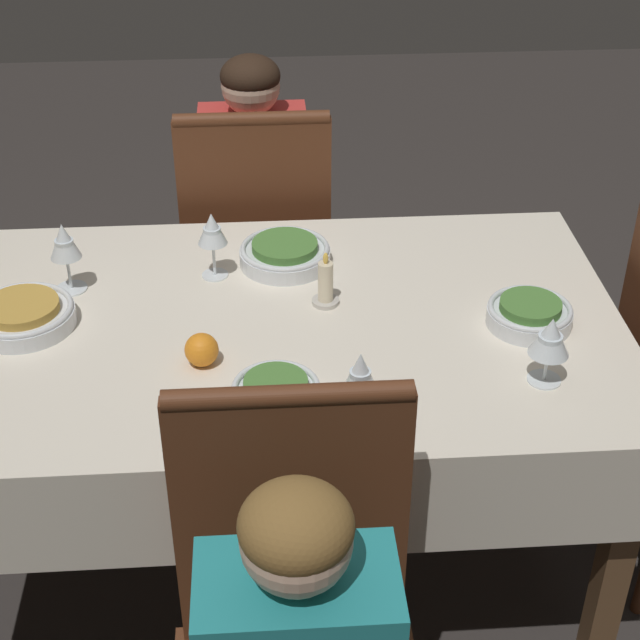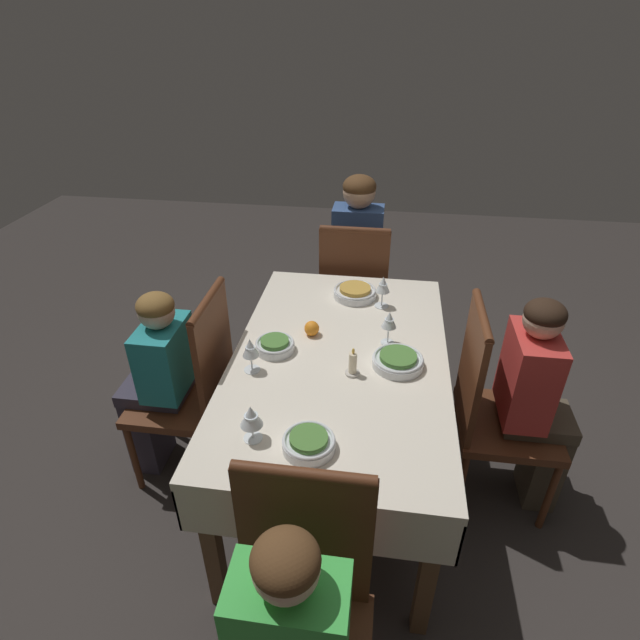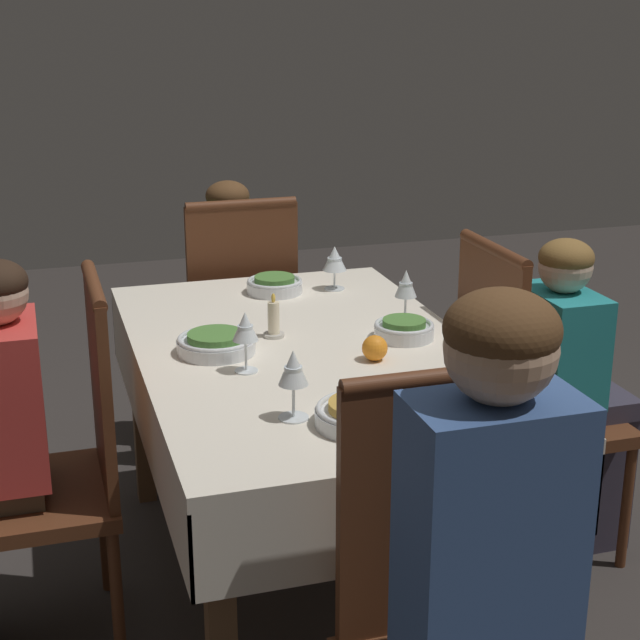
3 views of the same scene
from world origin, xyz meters
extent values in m
plane|color=#332D2B|center=(0.00, 0.00, 0.00)|extent=(8.00, 8.00, 0.00)
cube|color=silver|center=(0.00, 0.00, 0.74)|extent=(1.52, 0.92, 0.04)
cube|color=silver|center=(0.00, 0.46, 0.62)|extent=(1.52, 0.01, 0.20)
cube|color=silver|center=(0.00, -0.46, 0.62)|extent=(1.52, 0.01, 0.20)
cube|color=silver|center=(0.75, 0.00, 0.62)|extent=(0.01, 0.92, 0.20)
cube|color=silver|center=(-0.75, 0.00, 0.62)|extent=(0.01, 0.92, 0.20)
cube|color=brown|center=(0.69, 0.39, 0.36)|extent=(0.06, 0.06, 0.72)
cube|color=brown|center=(-0.69, 0.39, 0.36)|extent=(0.06, 0.06, 0.72)
cube|color=brown|center=(0.69, -0.39, 0.36)|extent=(0.06, 0.06, 0.72)
cube|color=brown|center=(-0.69, -0.39, 0.36)|extent=(0.06, 0.06, 0.72)
cube|color=#562D19|center=(-1.06, -0.01, 0.43)|extent=(0.44, 0.44, 0.04)
cube|color=#562D19|center=(-0.86, -0.01, 0.72)|extent=(0.03, 0.40, 0.54)
cylinder|color=#562D19|center=(-0.86, -0.01, 0.99)|extent=(0.04, 0.39, 0.04)
cylinder|color=#562D19|center=(-1.25, 0.18, 0.20)|extent=(0.03, 0.03, 0.41)
cylinder|color=#562D19|center=(-1.25, -0.20, 0.20)|extent=(0.03, 0.03, 0.41)
cylinder|color=#562D19|center=(-0.87, 0.18, 0.20)|extent=(0.03, 0.03, 0.41)
cylinder|color=#562D19|center=(-0.87, -0.20, 0.20)|extent=(0.03, 0.03, 0.41)
cube|color=#562D19|center=(-0.03, 0.77, 0.43)|extent=(0.44, 0.44, 0.04)
cube|color=#562D19|center=(-0.03, 0.56, 0.72)|extent=(0.40, 0.03, 0.54)
cylinder|color=#562D19|center=(-0.03, 0.56, 0.99)|extent=(0.39, 0.04, 0.04)
cylinder|color=#562D19|center=(0.16, 0.96, 0.20)|extent=(0.03, 0.03, 0.41)
cylinder|color=#562D19|center=(-0.22, 0.96, 0.20)|extent=(0.03, 0.03, 0.41)
cylinder|color=#562D19|center=(0.16, 0.57, 0.20)|extent=(0.03, 0.03, 0.41)
cylinder|color=#562D19|center=(-0.22, 0.57, 0.20)|extent=(0.03, 0.03, 0.41)
cube|color=#562D19|center=(0.86, -0.01, 0.72)|extent=(0.03, 0.40, 0.54)
cylinder|color=#562D19|center=(0.86, -0.01, 0.99)|extent=(0.04, 0.39, 0.04)
cylinder|color=#562D19|center=(0.87, -0.20, 0.20)|extent=(0.03, 0.03, 0.41)
cube|color=#562D19|center=(0.02, -0.77, 0.43)|extent=(0.44, 0.44, 0.04)
cube|color=#562D19|center=(0.02, -0.56, 0.72)|extent=(0.40, 0.03, 0.54)
cylinder|color=#562D19|center=(0.02, -0.56, 0.99)|extent=(0.39, 0.04, 0.04)
cylinder|color=#562D19|center=(-0.18, -0.96, 0.20)|extent=(0.03, 0.03, 0.41)
cylinder|color=#562D19|center=(0.21, -0.96, 0.20)|extent=(0.03, 0.03, 0.41)
cylinder|color=#562D19|center=(-0.18, -0.57, 0.20)|extent=(0.03, 0.03, 0.41)
cylinder|color=#562D19|center=(0.21, -0.57, 0.20)|extent=(0.03, 0.03, 0.41)
cube|color=#282833|center=(-1.27, -0.01, 0.22)|extent=(0.14, 0.22, 0.45)
cube|color=#282833|center=(-1.18, -0.01, 0.48)|extent=(0.31, 0.24, 0.06)
cube|color=#38568E|center=(-1.10, -0.01, 0.77)|extent=(0.18, 0.30, 0.53)
sphere|color=#D6A884|center=(-1.10, -0.01, 1.13)|extent=(0.19, 0.19, 0.19)
ellipsoid|color=brown|center=(-1.10, -0.01, 1.16)|extent=(0.19, 0.19, 0.13)
cube|color=#4C4233|center=(-0.03, 0.97, 0.22)|extent=(0.22, 0.14, 0.45)
cube|color=#4C4233|center=(-0.03, 0.88, 0.48)|extent=(0.24, 0.31, 0.06)
cube|color=red|center=(-0.03, 0.80, 0.71)|extent=(0.30, 0.18, 0.41)
sphere|color=beige|center=(-0.03, 0.80, 0.99)|extent=(0.16, 0.16, 0.16)
ellipsoid|color=black|center=(-0.03, 0.80, 1.02)|extent=(0.16, 0.16, 0.11)
cube|color=green|center=(1.10, -0.01, 0.69)|extent=(0.18, 0.30, 0.37)
sphere|color=beige|center=(1.10, -0.01, 0.95)|extent=(0.16, 0.16, 0.16)
ellipsoid|color=brown|center=(1.10, -0.01, 0.98)|extent=(0.16, 0.16, 0.11)
cube|color=#383342|center=(0.02, -0.97, 0.22)|extent=(0.22, 0.14, 0.45)
cube|color=#383342|center=(0.02, -0.88, 0.48)|extent=(0.24, 0.31, 0.06)
cube|color=teal|center=(0.02, -0.80, 0.68)|extent=(0.30, 0.18, 0.34)
sphere|color=beige|center=(0.02, -0.80, 0.92)|extent=(0.16, 0.16, 0.16)
ellipsoid|color=brown|center=(0.02, -0.80, 0.95)|extent=(0.16, 0.16, 0.11)
cylinder|color=silver|center=(-0.53, 0.02, 0.78)|extent=(0.22, 0.22, 0.04)
torus|color=silver|center=(-0.53, 0.02, 0.80)|extent=(0.22, 0.22, 0.01)
cylinder|color=gold|center=(-0.53, 0.02, 0.80)|extent=(0.16, 0.16, 0.02)
cylinder|color=white|center=(-0.45, 0.16, 0.76)|extent=(0.07, 0.07, 0.00)
cylinder|color=white|center=(-0.45, 0.16, 0.80)|extent=(0.01, 0.01, 0.08)
cone|color=white|center=(-0.45, 0.16, 0.88)|extent=(0.07, 0.07, 0.08)
cylinder|color=white|center=(-0.45, 0.16, 0.87)|extent=(0.04, 0.04, 0.04)
cylinder|color=silver|center=(0.04, 0.25, 0.78)|extent=(0.21, 0.21, 0.04)
torus|color=silver|center=(0.04, 0.25, 0.80)|extent=(0.21, 0.21, 0.01)
cylinder|color=#4C7F38|center=(0.04, 0.25, 0.80)|extent=(0.15, 0.15, 0.02)
cylinder|color=white|center=(-0.13, 0.20, 0.76)|extent=(0.06, 0.06, 0.00)
cylinder|color=white|center=(-0.13, 0.20, 0.80)|extent=(0.01, 0.01, 0.08)
cone|color=white|center=(-0.13, 0.20, 0.88)|extent=(0.07, 0.07, 0.07)
cylinder|color=white|center=(-0.13, 0.20, 0.87)|extent=(0.04, 0.04, 0.03)
cylinder|color=silver|center=(0.55, -0.05, 0.78)|extent=(0.18, 0.18, 0.04)
torus|color=silver|center=(0.55, -0.05, 0.80)|extent=(0.18, 0.18, 0.01)
cylinder|color=#4C7F38|center=(0.55, -0.05, 0.80)|extent=(0.13, 0.13, 0.02)
cylinder|color=white|center=(0.53, -0.25, 0.76)|extent=(0.07, 0.07, 0.00)
cylinder|color=white|center=(0.53, -0.25, 0.79)|extent=(0.01, 0.01, 0.06)
cone|color=white|center=(0.53, -0.25, 0.86)|extent=(0.08, 0.08, 0.08)
cylinder|color=white|center=(0.53, -0.25, 0.85)|extent=(0.05, 0.05, 0.04)
cylinder|color=silver|center=(0.00, -0.29, 0.78)|extent=(0.17, 0.17, 0.04)
torus|color=silver|center=(0.00, -0.29, 0.80)|extent=(0.17, 0.17, 0.01)
cylinder|color=#4C7F38|center=(0.00, -0.29, 0.80)|extent=(0.12, 0.12, 0.02)
cylinder|color=white|center=(0.15, -0.35, 0.76)|extent=(0.07, 0.07, 0.00)
cylinder|color=white|center=(0.15, -0.35, 0.80)|extent=(0.01, 0.01, 0.07)
cone|color=white|center=(0.15, -0.35, 0.87)|extent=(0.07, 0.07, 0.08)
cylinder|color=white|center=(0.15, -0.35, 0.86)|extent=(0.04, 0.04, 0.04)
cylinder|color=beige|center=(0.12, 0.06, 0.76)|extent=(0.06, 0.06, 0.01)
cylinder|color=beige|center=(0.12, 0.06, 0.81)|extent=(0.03, 0.03, 0.09)
ellipsoid|color=#F9C64C|center=(0.12, 0.06, 0.87)|extent=(0.01, 0.01, 0.03)
sphere|color=orange|center=(-0.14, -0.15, 0.79)|extent=(0.07, 0.07, 0.07)
camera|label=1|loc=(-0.02, -1.76, 1.92)|focal=55.00mm
camera|label=2|loc=(1.74, 0.16, 2.03)|focal=28.00mm
camera|label=3|loc=(-2.44, 0.70, 1.67)|focal=55.00mm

